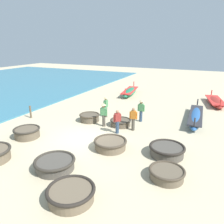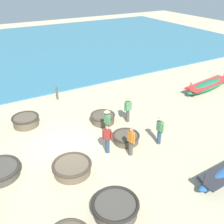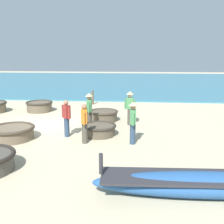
# 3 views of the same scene
# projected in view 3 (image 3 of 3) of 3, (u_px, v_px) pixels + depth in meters

# --- Properties ---
(ground_plane) EXTENTS (80.00, 80.00, 0.00)m
(ground_plane) POSITION_uv_depth(u_px,v_px,m) (44.00, 126.00, 12.77)
(ground_plane) COLOR #C6B793
(sea) EXTENTS (28.00, 52.00, 0.10)m
(sea) POSITION_uv_depth(u_px,v_px,m) (132.00, 82.00, 32.72)
(sea) COLOR teal
(sea) RESTS_ON ground
(coracle_front_left) EXTENTS (1.84, 1.84, 0.53)m
(coracle_front_left) POSITION_uv_depth(u_px,v_px,m) (12.00, 132.00, 10.75)
(coracle_front_left) COLOR brown
(coracle_front_left) RESTS_ON ground
(coracle_front_right) EXTENTS (1.49, 1.49, 0.47)m
(coracle_front_right) POSITION_uv_depth(u_px,v_px,m) (99.00, 129.00, 11.29)
(coracle_front_right) COLOR brown
(coracle_front_right) RESTS_ON ground
(coracle_far_right) EXTENTS (1.51, 1.51, 0.55)m
(coracle_far_right) POSITION_uv_depth(u_px,v_px,m) (104.00, 115.00, 13.70)
(coracle_far_right) COLOR brown
(coracle_far_right) RESTS_ON ground
(coracle_far_left) EXTENTS (1.61, 1.61, 0.60)m
(coracle_far_left) POSITION_uv_depth(u_px,v_px,m) (39.00, 106.00, 15.99)
(coracle_far_left) COLOR brown
(coracle_far_left) RESTS_ON ground
(long_boat_red_hull) EXTENTS (1.17, 5.79, 1.06)m
(long_boat_red_hull) POSITION_uv_depth(u_px,v_px,m) (209.00, 184.00, 6.42)
(long_boat_red_hull) COLOR #285693
(long_boat_red_hull) RESTS_ON ground
(fisherman_hauling) EXTENTS (0.53, 0.36, 1.67)m
(fisherman_hauling) POSITION_uv_depth(u_px,v_px,m) (133.00, 120.00, 10.03)
(fisherman_hauling) COLOR #2D425B
(fisherman_hauling) RESTS_ON ground
(fisherman_with_hat) EXTENTS (0.36, 0.53, 1.67)m
(fisherman_with_hat) POSITION_uv_depth(u_px,v_px,m) (130.00, 106.00, 12.78)
(fisherman_with_hat) COLOR #4C473D
(fisherman_with_hat) RESTS_ON ground
(fisherman_by_coracle) EXTENTS (0.53, 0.26, 1.57)m
(fisherman_by_coracle) POSITION_uv_depth(u_px,v_px,m) (84.00, 122.00, 10.15)
(fisherman_by_coracle) COLOR #4C473D
(fisherman_by_coracle) RESTS_ON ground
(fisherman_standing_left) EXTENTS (0.53, 0.36, 1.67)m
(fisherman_standing_left) POSITION_uv_depth(u_px,v_px,m) (89.00, 108.00, 12.19)
(fisherman_standing_left) COLOR #4C473D
(fisherman_standing_left) RESTS_ON ground
(fisherman_crouching) EXTENTS (0.40, 0.40, 1.57)m
(fisherman_crouching) POSITION_uv_depth(u_px,v_px,m) (66.00, 117.00, 10.96)
(fisherman_crouching) COLOR #2D425B
(fisherman_crouching) RESTS_ON ground
(mooring_post_mid_beach) EXTENTS (0.14, 0.14, 0.97)m
(mooring_post_mid_beach) POSITION_uv_depth(u_px,v_px,m) (93.00, 97.00, 18.17)
(mooring_post_mid_beach) COLOR brown
(mooring_post_mid_beach) RESTS_ON ground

